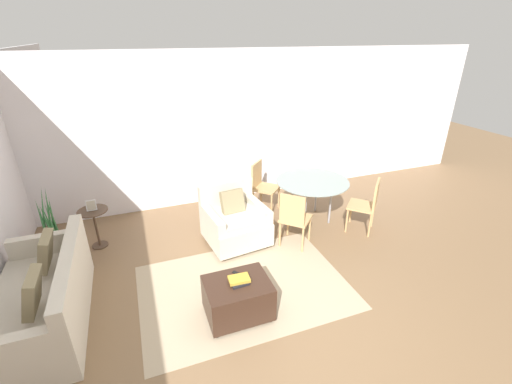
{
  "coord_description": "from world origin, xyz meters",
  "views": [
    {
      "loc": [
        -1.17,
        -2.45,
        2.97
      ],
      "look_at": [
        0.5,
        2.02,
        0.75
      ],
      "focal_mm": 24.0,
      "sensor_mm": 36.0,
      "label": 1
    }
  ],
  "objects_px": {
    "tv_remote_primary": "(238,274)",
    "potted_plant": "(54,240)",
    "couch": "(44,302)",
    "dining_table": "(312,185)",
    "dining_chair_far_left": "(262,183)",
    "dining_chair_near_left": "(294,216)",
    "dining_chair_near_right": "(368,202)",
    "book_stack": "(239,280)",
    "ottoman": "(238,298)",
    "side_table": "(95,221)",
    "picture_frame": "(91,205)",
    "armchair": "(235,221)"
  },
  "relations": [
    {
      "from": "ottoman",
      "to": "side_table",
      "type": "relative_size",
      "value": 1.17
    },
    {
      "from": "dining_table",
      "to": "dining_chair_far_left",
      "type": "xyz_separation_m",
      "value": [
        -0.66,
        0.66,
        -0.14
      ]
    },
    {
      "from": "tv_remote_primary",
      "to": "potted_plant",
      "type": "xyz_separation_m",
      "value": [
        -2.19,
        1.93,
        -0.21
      ]
    },
    {
      "from": "couch",
      "to": "ottoman",
      "type": "bearing_deg",
      "value": -17.41
    },
    {
      "from": "tv_remote_primary",
      "to": "picture_frame",
      "type": "distance_m",
      "value": 2.54
    },
    {
      "from": "couch",
      "to": "dining_table",
      "type": "bearing_deg",
      "value": 15.43
    },
    {
      "from": "ottoman",
      "to": "tv_remote_primary",
      "type": "distance_m",
      "value": 0.26
    },
    {
      "from": "couch",
      "to": "dining_chair_far_left",
      "type": "bearing_deg",
      "value": 28.11
    },
    {
      "from": "armchair",
      "to": "dining_table",
      "type": "relative_size",
      "value": 0.79
    },
    {
      "from": "picture_frame",
      "to": "dining_chair_far_left",
      "type": "bearing_deg",
      "value": 5.65
    },
    {
      "from": "tv_remote_primary",
      "to": "dining_table",
      "type": "bearing_deg",
      "value": 40.82
    },
    {
      "from": "couch",
      "to": "dining_chair_far_left",
      "type": "relative_size",
      "value": 2.05
    },
    {
      "from": "side_table",
      "to": "dining_chair_near_left",
      "type": "distance_m",
      "value": 2.96
    },
    {
      "from": "couch",
      "to": "book_stack",
      "type": "height_order",
      "value": "couch"
    },
    {
      "from": "couch",
      "to": "side_table",
      "type": "height_order",
      "value": "couch"
    },
    {
      "from": "armchair",
      "to": "picture_frame",
      "type": "xyz_separation_m",
      "value": [
        -1.99,
        0.6,
        0.34
      ]
    },
    {
      "from": "dining_table",
      "to": "dining_chair_near_right",
      "type": "distance_m",
      "value": 0.94
    },
    {
      "from": "side_table",
      "to": "book_stack",
      "type": "bearing_deg",
      "value": -52.89
    },
    {
      "from": "tv_remote_primary",
      "to": "dining_chair_far_left",
      "type": "xyz_separation_m",
      "value": [
        1.16,
        2.23,
        0.05
      ]
    },
    {
      "from": "ottoman",
      "to": "dining_chair_far_left",
      "type": "height_order",
      "value": "dining_chair_far_left"
    },
    {
      "from": "book_stack",
      "to": "dining_chair_far_left",
      "type": "distance_m",
      "value": 2.65
    },
    {
      "from": "book_stack",
      "to": "tv_remote_primary",
      "type": "height_order",
      "value": "book_stack"
    },
    {
      "from": "potted_plant",
      "to": "dining_chair_near_left",
      "type": "xyz_separation_m",
      "value": [
        3.35,
        -1.01,
        0.27
      ]
    },
    {
      "from": "couch",
      "to": "potted_plant",
      "type": "bearing_deg",
      "value": 94.35
    },
    {
      "from": "potted_plant",
      "to": "dining_table",
      "type": "bearing_deg",
      "value": -5.05
    },
    {
      "from": "potted_plant",
      "to": "dining_chair_far_left",
      "type": "height_order",
      "value": "potted_plant"
    },
    {
      "from": "couch",
      "to": "dining_table",
      "type": "relative_size",
      "value": 1.51
    },
    {
      "from": "ottoman",
      "to": "book_stack",
      "type": "xyz_separation_m",
      "value": [
        0.02,
        0.0,
        0.24
      ]
    },
    {
      "from": "book_stack",
      "to": "dining_table",
      "type": "height_order",
      "value": "dining_table"
    },
    {
      "from": "armchair",
      "to": "picture_frame",
      "type": "height_order",
      "value": "armchair"
    },
    {
      "from": "dining_chair_far_left",
      "to": "dining_table",
      "type": "bearing_deg",
      "value": -45.0
    },
    {
      "from": "side_table",
      "to": "ottoman",
      "type": "bearing_deg",
      "value": -53.32
    },
    {
      "from": "book_stack",
      "to": "picture_frame",
      "type": "height_order",
      "value": "picture_frame"
    },
    {
      "from": "dining_chair_near_right",
      "to": "dining_chair_far_left",
      "type": "height_order",
      "value": "same"
    },
    {
      "from": "side_table",
      "to": "dining_chair_near_left",
      "type": "height_order",
      "value": "dining_chair_near_left"
    },
    {
      "from": "potted_plant",
      "to": "dining_chair_near_left",
      "type": "distance_m",
      "value": 3.51
    },
    {
      "from": "couch",
      "to": "dining_chair_far_left",
      "type": "distance_m",
      "value": 3.69
    },
    {
      "from": "couch",
      "to": "potted_plant",
      "type": "xyz_separation_m",
      "value": [
        -0.11,
        1.43,
        -0.04
      ]
    },
    {
      "from": "couch",
      "to": "potted_plant",
      "type": "distance_m",
      "value": 1.44
    },
    {
      "from": "book_stack",
      "to": "dining_chair_far_left",
      "type": "height_order",
      "value": "dining_chair_far_left"
    },
    {
      "from": "dining_table",
      "to": "side_table",
      "type": "bearing_deg",
      "value": 173.65
    },
    {
      "from": "tv_remote_primary",
      "to": "dining_chair_near_right",
      "type": "bearing_deg",
      "value": 20.28
    },
    {
      "from": "couch",
      "to": "dining_chair_far_left",
      "type": "height_order",
      "value": "dining_chair_far_left"
    },
    {
      "from": "dining_chair_near_right",
      "to": "dining_chair_far_left",
      "type": "distance_m",
      "value": 1.86
    },
    {
      "from": "dining_chair_far_left",
      "to": "picture_frame",
      "type": "bearing_deg",
      "value": -174.35
    },
    {
      "from": "picture_frame",
      "to": "couch",
      "type": "bearing_deg",
      "value": -107.81
    },
    {
      "from": "potted_plant",
      "to": "picture_frame",
      "type": "xyz_separation_m",
      "value": [
        0.58,
        0.03,
        0.45
      ]
    },
    {
      "from": "couch",
      "to": "dining_chair_near_right",
      "type": "bearing_deg",
      "value": 5.27
    },
    {
      "from": "couch",
      "to": "ottoman",
      "type": "height_order",
      "value": "couch"
    },
    {
      "from": "potted_plant",
      "to": "tv_remote_primary",
      "type": "bearing_deg",
      "value": -41.31
    }
  ]
}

